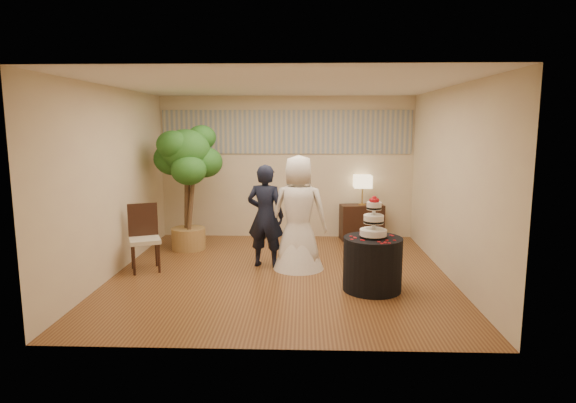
{
  "coord_description": "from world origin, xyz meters",
  "views": [
    {
      "loc": [
        0.35,
        -7.05,
        2.24
      ],
      "look_at": [
        0.1,
        0.4,
        1.05
      ],
      "focal_mm": 30.0,
      "sensor_mm": 36.0,
      "label": 1
    }
  ],
  "objects_px": {
    "console": "(362,222)",
    "table_lamp": "(362,190)",
    "wedding_cake": "(374,217)",
    "side_chair": "(145,238)",
    "bride": "(299,213)",
    "cake_table": "(372,264)",
    "groom": "(265,216)",
    "ficus_tree": "(187,187)"
  },
  "relations": [
    {
      "from": "groom",
      "to": "wedding_cake",
      "type": "distance_m",
      "value": 1.89
    },
    {
      "from": "side_chair",
      "to": "ficus_tree",
      "type": "bearing_deg",
      "value": 51.92
    },
    {
      "from": "cake_table",
      "to": "console",
      "type": "distance_m",
      "value": 2.97
    },
    {
      "from": "groom",
      "to": "cake_table",
      "type": "distance_m",
      "value": 1.93
    },
    {
      "from": "bride",
      "to": "wedding_cake",
      "type": "bearing_deg",
      "value": 142.88
    },
    {
      "from": "console",
      "to": "side_chair",
      "type": "xyz_separation_m",
      "value": [
        -3.59,
        -2.2,
        0.17
      ]
    },
    {
      "from": "groom",
      "to": "table_lamp",
      "type": "distance_m",
      "value": 2.58
    },
    {
      "from": "console",
      "to": "side_chair",
      "type": "relative_size",
      "value": 0.81
    },
    {
      "from": "console",
      "to": "cake_table",
      "type": "bearing_deg",
      "value": -102.01
    },
    {
      "from": "console",
      "to": "table_lamp",
      "type": "bearing_deg",
      "value": 0.0
    },
    {
      "from": "bride",
      "to": "ficus_tree",
      "type": "distance_m",
      "value": 2.32
    },
    {
      "from": "bride",
      "to": "cake_table",
      "type": "bearing_deg",
      "value": 142.88
    },
    {
      "from": "wedding_cake",
      "to": "ficus_tree",
      "type": "bearing_deg",
      "value": 145.44
    },
    {
      "from": "bride",
      "to": "wedding_cake",
      "type": "relative_size",
      "value": 3.13
    },
    {
      "from": "cake_table",
      "to": "table_lamp",
      "type": "distance_m",
      "value": 3.03
    },
    {
      "from": "cake_table",
      "to": "console",
      "type": "bearing_deg",
      "value": 86.11
    },
    {
      "from": "wedding_cake",
      "to": "side_chair",
      "type": "xyz_separation_m",
      "value": [
        -3.39,
        0.76,
        -0.51
      ]
    },
    {
      "from": "ficus_tree",
      "to": "table_lamp",
      "type": "bearing_deg",
      "value": 15.06
    },
    {
      "from": "table_lamp",
      "to": "side_chair",
      "type": "xyz_separation_m",
      "value": [
        -3.59,
        -2.2,
        -0.47
      ]
    },
    {
      "from": "bride",
      "to": "console",
      "type": "xyz_separation_m",
      "value": [
        1.22,
        1.99,
        -0.55
      ]
    },
    {
      "from": "bride",
      "to": "cake_table",
      "type": "xyz_separation_m",
      "value": [
        1.02,
        -0.97,
        -0.53
      ]
    },
    {
      "from": "groom",
      "to": "console",
      "type": "height_order",
      "value": "groom"
    },
    {
      "from": "cake_table",
      "to": "console",
      "type": "relative_size",
      "value": 0.96
    },
    {
      "from": "groom",
      "to": "wedding_cake",
      "type": "relative_size",
      "value": 2.86
    },
    {
      "from": "groom",
      "to": "side_chair",
      "type": "bearing_deg",
      "value": 22.27
    },
    {
      "from": "bride",
      "to": "console",
      "type": "bearing_deg",
      "value": -115.02
    },
    {
      "from": "wedding_cake",
      "to": "console",
      "type": "distance_m",
      "value": 3.04
    },
    {
      "from": "side_chair",
      "to": "table_lamp",
      "type": "bearing_deg",
      "value": 8.33
    },
    {
      "from": "side_chair",
      "to": "cake_table",
      "type": "bearing_deg",
      "value": -35.85
    },
    {
      "from": "console",
      "to": "groom",
      "type": "bearing_deg",
      "value": -140.81
    },
    {
      "from": "ficus_tree",
      "to": "wedding_cake",
      "type": "bearing_deg",
      "value": -34.56
    },
    {
      "from": "console",
      "to": "wedding_cake",
      "type": "bearing_deg",
      "value": -102.01
    },
    {
      "from": "ficus_tree",
      "to": "bride",
      "type": "bearing_deg",
      "value": -29.04
    },
    {
      "from": "groom",
      "to": "wedding_cake",
      "type": "height_order",
      "value": "groom"
    },
    {
      "from": "groom",
      "to": "cake_table",
      "type": "bearing_deg",
      "value": 158.23
    },
    {
      "from": "table_lamp",
      "to": "cake_table",
      "type": "bearing_deg",
      "value": -93.89
    },
    {
      "from": "wedding_cake",
      "to": "side_chair",
      "type": "bearing_deg",
      "value": 167.28
    },
    {
      "from": "console",
      "to": "table_lamp",
      "type": "distance_m",
      "value": 0.64
    },
    {
      "from": "cake_table",
      "to": "side_chair",
      "type": "relative_size",
      "value": 0.77
    },
    {
      "from": "wedding_cake",
      "to": "console",
      "type": "bearing_deg",
      "value": 86.11
    },
    {
      "from": "cake_table",
      "to": "side_chair",
      "type": "distance_m",
      "value": 3.47
    },
    {
      "from": "groom",
      "to": "table_lamp",
      "type": "xyz_separation_m",
      "value": [
        1.74,
        1.89,
        0.16
      ]
    }
  ]
}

